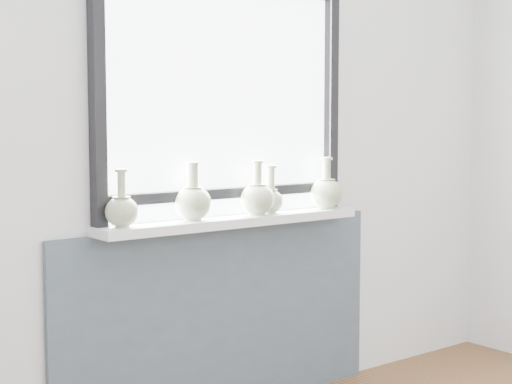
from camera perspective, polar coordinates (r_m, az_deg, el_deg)
back_wall at (r=3.51m, az=-2.61°, el=4.85°), size 3.60×0.02×2.60m
apron_panel at (r=3.60m, az=-2.27°, el=-9.13°), size 1.70×0.03×0.86m
windowsill at (r=3.46m, az=-1.63°, el=-2.12°), size 1.32×0.18×0.04m
window at (r=3.49m, az=-2.27°, el=7.17°), size 1.30×0.06×1.05m
vase_a at (r=3.14m, az=-9.74°, el=-1.26°), size 0.13×0.13×0.23m
vase_b at (r=3.33m, az=-4.61°, el=-0.64°), size 0.16×0.16×0.25m
vase_c at (r=3.51m, az=0.11°, el=-0.40°), size 0.15×0.15×0.24m
vase_d at (r=3.59m, az=1.07°, el=-0.45°), size 0.12×0.12×0.22m
vase_e at (r=3.79m, az=5.14°, el=0.02°), size 0.16×0.16×0.25m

